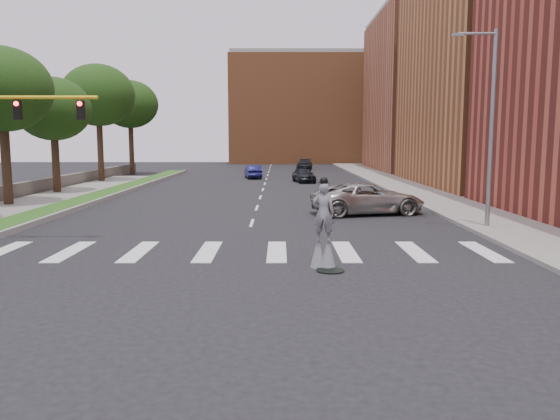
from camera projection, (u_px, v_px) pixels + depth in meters
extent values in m
plane|color=black|center=(240.00, 258.00, 19.32)|extent=(160.00, 160.00, 0.00)
cube|color=#224F16|center=(100.00, 196.00, 39.12)|extent=(2.00, 60.00, 0.25)
cube|color=gray|center=(115.00, 195.00, 39.12)|extent=(0.20, 60.00, 0.28)
cube|color=slate|center=(417.00, 190.00, 44.10)|extent=(5.00, 90.00, 0.18)
cube|color=#565049|center=(36.00, 187.00, 41.05)|extent=(0.50, 56.00, 1.10)
cylinder|color=black|center=(330.00, 270.00, 17.33)|extent=(0.90, 0.90, 0.04)
cube|color=#A65F34|center=(516.00, 48.00, 47.52)|extent=(16.00, 22.00, 24.00)
cube|color=#AB5D3F|center=(436.00, 94.00, 71.58)|extent=(16.00, 22.00, 20.00)
cube|color=#A65F34|center=(306.00, 111.00, 95.49)|extent=(26.00, 14.00, 18.00)
cylinder|color=slate|center=(492.00, 132.00, 24.69)|extent=(0.20, 0.20, 9.00)
cylinder|color=slate|center=(478.00, 34.00, 24.13)|extent=(1.80, 0.12, 0.12)
cube|color=slate|center=(458.00, 35.00, 24.14)|extent=(0.50, 0.18, 0.12)
cylinder|color=gold|center=(32.00, 97.00, 21.53)|extent=(5.20, 0.14, 0.14)
cube|color=black|center=(18.00, 110.00, 21.60)|extent=(0.28, 0.18, 0.75)
cylinder|color=#FF0C0C|center=(16.00, 104.00, 21.46)|extent=(0.18, 0.06, 0.18)
cube|color=black|center=(81.00, 110.00, 21.60)|extent=(0.28, 0.18, 0.75)
cylinder|color=#FF0C0C|center=(80.00, 104.00, 21.47)|extent=(0.18, 0.06, 0.18)
cylinder|color=black|center=(328.00, 255.00, 17.74)|extent=(0.07, 0.07, 0.84)
cylinder|color=black|center=(318.00, 255.00, 17.81)|extent=(0.07, 0.07, 0.84)
cone|color=slate|center=(328.00, 252.00, 17.73)|extent=(0.52, 0.52, 1.05)
cone|color=slate|center=(318.00, 251.00, 17.80)|extent=(0.52, 0.52, 1.05)
imported|color=slate|center=(323.00, 213.00, 17.59)|extent=(0.79, 0.60, 1.94)
sphere|color=black|center=(324.00, 181.00, 17.46)|extent=(0.26, 0.26, 0.26)
cylinder|color=black|center=(324.00, 182.00, 17.47)|extent=(0.34, 0.34, 0.02)
cube|color=yellow|center=(324.00, 196.00, 17.66)|extent=(0.22, 0.05, 0.10)
imported|color=#A8A59F|center=(368.00, 199.00, 30.39)|extent=(6.73, 4.16, 1.74)
imported|color=black|center=(304.00, 175.00, 52.51)|extent=(2.46, 4.40, 1.41)
imported|color=#151549|center=(253.00, 172.00, 57.85)|extent=(2.15, 4.43, 1.40)
imported|color=black|center=(305.00, 165.00, 73.80)|extent=(2.45, 5.07, 1.42)
cylinder|color=black|center=(6.00, 161.00, 33.28)|extent=(0.56, 0.56, 5.64)
ellipsoid|color=black|center=(1.00, 89.00, 32.72)|extent=(6.00, 6.00, 5.10)
cylinder|color=black|center=(56.00, 161.00, 41.05)|extent=(0.56, 0.56, 5.00)
ellipsoid|color=black|center=(53.00, 109.00, 40.54)|extent=(5.54, 5.54, 4.71)
cylinder|color=black|center=(100.00, 148.00, 52.06)|extent=(0.56, 0.56, 6.55)
ellipsoid|color=black|center=(98.00, 95.00, 51.42)|extent=(6.83, 6.83, 5.80)
cylinder|color=black|center=(131.00, 147.00, 63.45)|extent=(0.56, 0.56, 6.51)
ellipsoid|color=black|center=(130.00, 104.00, 62.82)|extent=(6.44, 6.44, 5.48)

